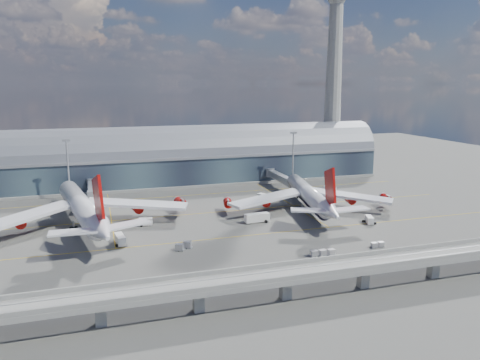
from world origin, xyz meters
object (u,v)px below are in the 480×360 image
object	(u,v)px
cargo_train_0	(184,246)
cargo_train_1	(323,253)
service_truck_4	(330,190)
floodlight_mast_right	(293,157)
service_truck_3	(369,220)
service_truck_0	(120,239)
service_truck_2	(257,218)
airliner_left	(83,208)
airliner_right	(309,196)
floodlight_mast_left	(68,169)
service_truck_5	(265,198)
control_tower	(334,76)
cargo_train_2	(377,245)
service_truck_1	(146,222)

from	to	relation	value
cargo_train_0	cargo_train_1	world-z (taller)	cargo_train_0
service_truck_4	floodlight_mast_right	bearing A→B (deg)	99.48
service_truck_3	cargo_train_1	size ratio (longest dim) A/B	0.73
service_truck_0	service_truck_2	distance (m)	47.93
service_truck_0	cargo_train_0	bearing A→B (deg)	-37.98
cargo_train_0	service_truck_2	bearing A→B (deg)	-27.05
airliner_left	airliner_right	world-z (taller)	airliner_left
airliner_left	service_truck_4	size ratio (longest dim) A/B	12.79
floodlight_mast_left	service_truck_3	xyz separation A→B (m)	(100.48, -64.99, -12.34)
cargo_train_0	service_truck_5	bearing A→B (deg)	-13.16
control_tower	service_truck_2	xyz separation A→B (m)	(-71.39, -80.22, -49.97)
control_tower	service_truck_2	size ratio (longest dim) A/B	11.44
control_tower	service_truck_4	distance (m)	74.77
floodlight_mast_left	service_truck_0	world-z (taller)	floodlight_mast_left
floodlight_mast_right	service_truck_3	size ratio (longest dim) A/B	4.58
floodlight_mast_left	service_truck_2	world-z (taller)	floodlight_mast_left
service_truck_2	service_truck_4	world-z (taller)	service_truck_4
floodlight_mast_right	service_truck_5	distance (m)	36.91
airliner_left	cargo_train_0	distance (m)	42.38
cargo_train_0	cargo_train_2	bearing A→B (deg)	-75.70
control_tower	service_truck_3	xyz separation A→B (m)	(-34.52, -92.99, -50.34)
floodlight_mast_left	floodlight_mast_right	size ratio (longest dim) A/B	1.00
service_truck_1	service_truck_2	xyz separation A→B (m)	(37.64, -7.80, 0.34)
airliner_left	service_truck_4	distance (m)	104.88
floodlight_mast_left	service_truck_0	xyz separation A→B (m)	(16.53, -61.22, -12.14)
cargo_train_0	cargo_train_2	distance (m)	57.42
floodlight_mast_right	airliner_left	bearing A→B (deg)	-156.77
airliner_right	service_truck_0	world-z (taller)	airliner_right
service_truck_3	cargo_train_0	distance (m)	66.83
service_truck_2	cargo_train_2	xyz separation A→B (m)	(25.69, -34.71, -0.89)
cargo_train_0	floodlight_mast_right	bearing A→B (deg)	-12.86
service_truck_4	service_truck_5	xyz separation A→B (m)	(-32.12, -4.89, -0.02)
floodlight_mast_right	service_truck_4	size ratio (longest dim) A/B	4.21
service_truck_4	cargo_train_2	distance (m)	68.74
floodlight_mast_left	cargo_train_2	size ratio (longest dim) A/B	5.82
service_truck_0	cargo_train_2	distance (m)	77.18
service_truck_2	cargo_train_1	distance (m)	36.88
floodlight_mast_left	airliner_left	bearing A→B (deg)	-81.89
service_truck_3	service_truck_0	bearing A→B (deg)	-163.20
service_truck_1	cargo_train_2	xyz separation A→B (m)	(63.33, -42.51, -0.55)
airliner_right	service_truck_5	world-z (taller)	airliner_right
service_truck_0	cargo_train_2	xyz separation A→B (m)	(72.76, -25.71, -0.71)
service_truck_5	cargo_train_2	world-z (taller)	service_truck_5
service_truck_4	control_tower	bearing A→B (deg)	48.74
floodlight_mast_left	service_truck_1	distance (m)	52.90
floodlight_mast_right	floodlight_mast_left	bearing A→B (deg)	180.00
service_truck_2	service_truck_3	size ratio (longest dim) A/B	1.60
floodlight_mast_right	service_truck_5	bearing A→B (deg)	-132.15
service_truck_5	service_truck_4	bearing A→B (deg)	-26.85
airliner_right	service_truck_2	distance (m)	26.40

